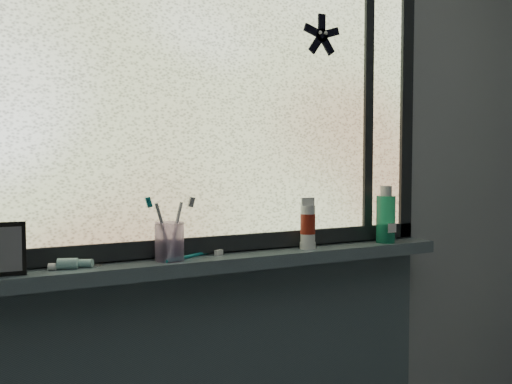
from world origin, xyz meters
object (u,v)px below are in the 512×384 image
object	(u,v)px
toothbrush_cup	(170,242)
mouthwash_bottle	(386,214)
vanity_mirror	(3,249)
cream_tube	(308,222)

from	to	relation	value
toothbrush_cup	mouthwash_bottle	xyz separation A→B (m)	(0.78, -0.01, 0.04)
vanity_mirror	cream_tube	bearing A→B (deg)	6.98
vanity_mirror	toothbrush_cup	bearing A→B (deg)	7.73
toothbrush_cup	mouthwash_bottle	bearing A→B (deg)	-1.01
toothbrush_cup	cream_tube	xyz separation A→B (m)	(0.47, -0.00, 0.03)
vanity_mirror	mouthwash_bottle	xyz separation A→B (m)	(1.22, -0.01, 0.03)
cream_tube	vanity_mirror	bearing A→B (deg)	-179.70
vanity_mirror	cream_tube	size ratio (longest dim) A/B	1.12
toothbrush_cup	cream_tube	world-z (taller)	cream_tube
mouthwash_bottle	cream_tube	bearing A→B (deg)	178.07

